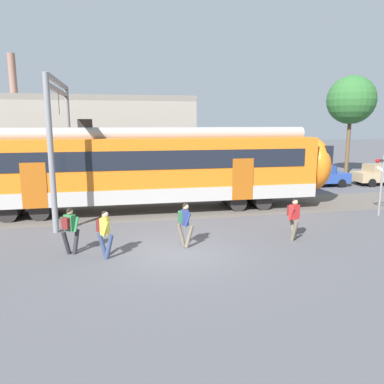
{
  "coord_description": "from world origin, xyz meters",
  "views": [
    {
      "loc": [
        -2.06,
        -12.61,
        4.56
      ],
      "look_at": [
        1.11,
        2.99,
        1.6
      ],
      "focal_mm": 35.0,
      "sensor_mm": 36.0,
      "label": 1
    }
  ],
  "objects_px": {
    "parked_car_blue": "(320,176)",
    "crossing_signal": "(382,176)",
    "pedestrian_green": "(70,227)",
    "pedestrian_yellow": "(104,230)",
    "pedestrian_red": "(294,215)",
    "pedestrian_navy": "(185,221)",
    "parked_car_tan": "(380,174)"
  },
  "relations": [
    {
      "from": "pedestrian_green",
      "to": "parked_car_tan",
      "type": "bearing_deg",
      "value": 27.87
    },
    {
      "from": "pedestrian_green",
      "to": "pedestrian_yellow",
      "type": "bearing_deg",
      "value": -27.55
    },
    {
      "from": "pedestrian_red",
      "to": "parked_car_tan",
      "type": "xyz_separation_m",
      "value": [
        12.45,
        11.06,
        -0.21
      ]
    },
    {
      "from": "pedestrian_yellow",
      "to": "pedestrian_green",
      "type": "bearing_deg",
      "value": 152.45
    },
    {
      "from": "parked_car_tan",
      "to": "pedestrian_navy",
      "type": "bearing_deg",
      "value": -146.63
    },
    {
      "from": "pedestrian_navy",
      "to": "parked_car_blue",
      "type": "distance_m",
      "value": 16.5
    },
    {
      "from": "parked_car_blue",
      "to": "crossing_signal",
      "type": "xyz_separation_m",
      "value": [
        -1.69,
        -8.52,
        1.23
      ]
    },
    {
      "from": "pedestrian_navy",
      "to": "pedestrian_green",
      "type": "bearing_deg",
      "value": 179.49
    },
    {
      "from": "pedestrian_green",
      "to": "pedestrian_navy",
      "type": "xyz_separation_m",
      "value": [
        4.06,
        -0.04,
        0.0
      ]
    },
    {
      "from": "parked_car_tan",
      "to": "crossing_signal",
      "type": "height_order",
      "value": "crossing_signal"
    },
    {
      "from": "parked_car_blue",
      "to": "parked_car_tan",
      "type": "distance_m",
      "value": 4.76
    },
    {
      "from": "pedestrian_green",
      "to": "pedestrian_red",
      "type": "height_order",
      "value": "same"
    },
    {
      "from": "pedestrian_yellow",
      "to": "crossing_signal",
      "type": "bearing_deg",
      "value": 14.27
    },
    {
      "from": "pedestrian_green",
      "to": "parked_car_tan",
      "type": "relative_size",
      "value": 0.41
    },
    {
      "from": "pedestrian_red",
      "to": "pedestrian_yellow",
      "type": "bearing_deg",
      "value": -175.37
    },
    {
      "from": "pedestrian_yellow",
      "to": "parked_car_blue",
      "type": "bearing_deg",
      "value": 38.58
    },
    {
      "from": "crossing_signal",
      "to": "parked_car_blue",
      "type": "bearing_deg",
      "value": 78.81
    },
    {
      "from": "pedestrian_green",
      "to": "pedestrian_navy",
      "type": "height_order",
      "value": "same"
    },
    {
      "from": "pedestrian_green",
      "to": "parked_car_tan",
      "type": "distance_m",
      "value": 23.58
    },
    {
      "from": "pedestrian_green",
      "to": "parked_car_blue",
      "type": "height_order",
      "value": "pedestrian_green"
    },
    {
      "from": "pedestrian_red",
      "to": "crossing_signal",
      "type": "bearing_deg",
      "value": 24.79
    },
    {
      "from": "pedestrian_green",
      "to": "crossing_signal",
      "type": "distance_m",
      "value": 14.69
    },
    {
      "from": "pedestrian_green",
      "to": "pedestrian_yellow",
      "type": "distance_m",
      "value": 1.34
    },
    {
      "from": "pedestrian_yellow",
      "to": "parked_car_tan",
      "type": "bearing_deg",
      "value": 30.65
    },
    {
      "from": "pedestrian_navy",
      "to": "pedestrian_red",
      "type": "distance_m",
      "value": 4.33
    },
    {
      "from": "pedestrian_green",
      "to": "crossing_signal",
      "type": "relative_size",
      "value": 0.56
    },
    {
      "from": "pedestrian_green",
      "to": "pedestrian_yellow",
      "type": "xyz_separation_m",
      "value": [
        1.19,
        -0.62,
        0.0
      ]
    },
    {
      "from": "pedestrian_yellow",
      "to": "crossing_signal",
      "type": "xyz_separation_m",
      "value": [
        13.2,
        3.36,
        1.02
      ]
    },
    {
      "from": "pedestrian_yellow",
      "to": "parked_car_tan",
      "type": "distance_m",
      "value": 22.84
    },
    {
      "from": "pedestrian_green",
      "to": "pedestrian_red",
      "type": "xyz_separation_m",
      "value": [
        8.39,
        -0.04,
        0.0
      ]
    },
    {
      "from": "pedestrian_navy",
      "to": "parked_car_tan",
      "type": "xyz_separation_m",
      "value": [
        16.79,
        11.06,
        -0.21
      ]
    },
    {
      "from": "pedestrian_navy",
      "to": "parked_car_tan",
      "type": "bearing_deg",
      "value": 33.37
    }
  ]
}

